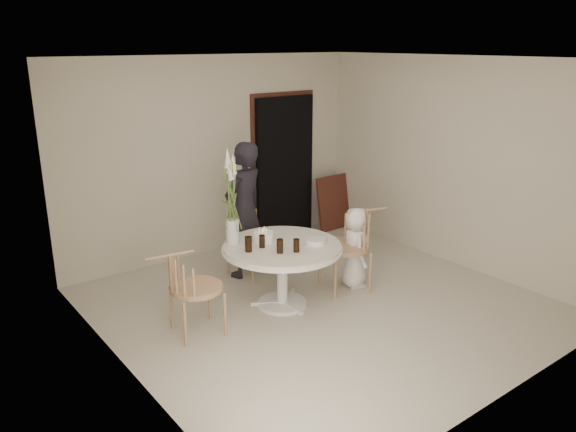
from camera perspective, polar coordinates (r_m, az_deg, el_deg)
ground at (r=6.48m, az=3.27°, el=-8.94°), size 4.50×4.50×0.00m
room_shell at (r=5.94m, az=3.54°, el=5.22°), size 4.50×4.50×4.50m
doorway at (r=8.43m, az=-0.38°, el=4.94°), size 1.00×0.10×2.10m
door_trim at (r=8.45m, az=-0.55°, el=5.38°), size 1.12×0.03×2.22m
table at (r=6.20m, az=-0.60°, el=-3.90°), size 1.33×1.33×0.73m
picture_frame at (r=8.90m, az=4.67°, el=1.38°), size 0.64×0.21×0.84m
chair_far at (r=7.16m, az=-4.58°, el=-1.28°), size 0.58×0.61×0.90m
chair_right at (r=6.73m, az=6.93°, el=-2.16°), size 0.68×0.65×0.98m
chair_left at (r=5.68m, az=-10.53°, el=-6.56°), size 0.59×0.56×0.92m
girl at (r=6.99m, az=-4.49°, el=0.60°), size 0.72×0.57×1.71m
boy at (r=6.79m, az=6.83°, el=-3.20°), size 0.50×0.57×0.99m
birthday_cake at (r=6.24m, az=-2.54°, el=-2.12°), size 0.23×0.23×0.16m
cola_tumbler_a at (r=5.90m, az=-0.83°, el=-3.08°), size 0.08×0.08×0.15m
cola_tumbler_b at (r=5.93m, az=0.86°, el=-3.01°), size 0.09×0.09×0.14m
cola_tumbler_c at (r=5.95m, az=-4.04°, el=-2.87°), size 0.09×0.09×0.17m
cola_tumbler_d at (r=6.06m, az=-2.65°, el=-2.59°), size 0.08×0.08×0.14m
plate_stack at (r=6.18m, az=2.83°, el=-2.60°), size 0.27×0.27×0.05m
flower_vase at (r=6.09m, az=-5.76°, el=1.76°), size 0.14×0.14×1.07m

